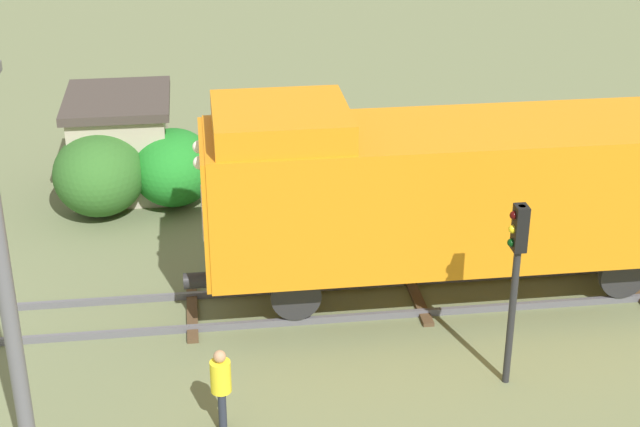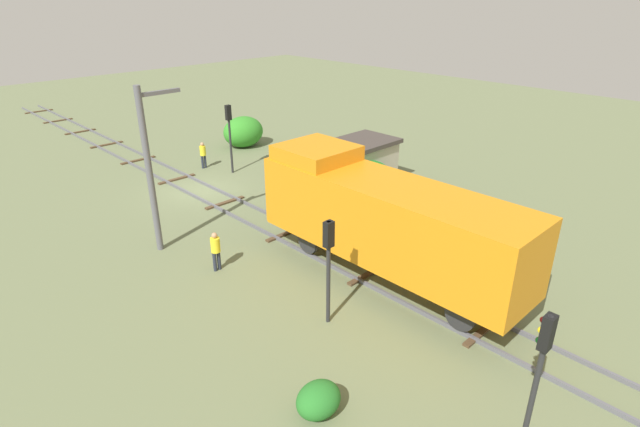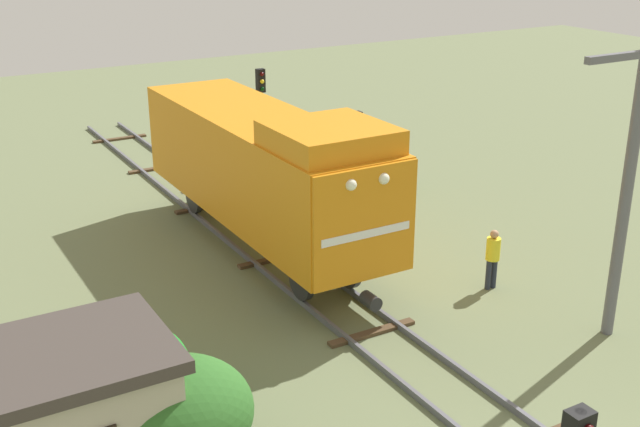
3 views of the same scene
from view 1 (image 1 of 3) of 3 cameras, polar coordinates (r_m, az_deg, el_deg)
name	(u,v)px [view 1 (image 1 of 3)]	position (r m, az deg, el deg)	size (l,w,h in m)	color
locomotive	(449,187)	(21.50, 7.54, 1.53)	(2.90, 11.60, 4.60)	orange
traffic_signal_mid	(516,262)	(18.73, 11.35, -2.78)	(0.32, 0.34, 3.84)	#262628
worker_by_signal	(221,384)	(18.02, -5.78, -9.84)	(0.38, 0.38, 1.70)	#262B38
catenary_mast	(5,277)	(16.24, -17.88, -3.54)	(1.94, 0.28, 7.17)	#595960
relay_hut	(121,142)	(28.38, -11.53, 4.13)	(3.50, 2.90, 2.74)	#B2A893
bush_mid	(173,167)	(27.28, -8.53, 2.68)	(2.83, 2.32, 2.06)	#1F7E26
bush_far	(100,173)	(27.04, -12.70, 2.29)	(3.03, 2.48, 2.20)	#2F6526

